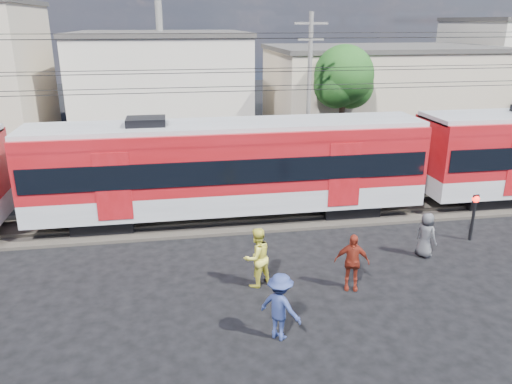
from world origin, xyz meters
TOP-DOWN VIEW (x-y plane):
  - ground at (0.00, 0.00)m, footprint 120.00×120.00m
  - track_bed at (0.00, 8.00)m, footprint 70.00×3.40m
  - rail_near at (0.00, 7.25)m, footprint 70.00×0.12m
  - rail_far at (0.00, 8.75)m, footprint 70.00×0.12m
  - commuter_train at (0.95, 8.00)m, footprint 50.30×3.08m
  - building_midwest at (-2.00, 27.00)m, footprint 12.24×12.24m
  - building_mideast at (14.00, 24.00)m, footprint 16.32×10.20m
  - utility_pole_mid at (6.00, 15.00)m, footprint 1.80×0.24m
  - tree_near at (9.19, 18.09)m, footprint 3.82×3.64m
  - pedestrian_b at (0.95, 2.31)m, footprint 1.18×1.08m
  - pedestrian_c at (1.07, -0.55)m, footprint 1.35×1.34m
  - pedestrian_d at (3.82, 1.61)m, footprint 1.17×0.74m
  - pedestrian_e at (7.22, 3.36)m, footprint 0.83×0.95m
  - crossing_signal at (9.65, 4.35)m, footprint 0.27×0.27m

SIDE VIEW (x-z plane):
  - ground at x=0.00m, z-range 0.00..0.00m
  - track_bed at x=0.00m, z-range 0.00..0.12m
  - rail_near at x=0.00m, z-range 0.12..0.24m
  - rail_far at x=0.00m, z-range 0.12..0.24m
  - pedestrian_e at x=7.22m, z-range 0.00..1.65m
  - pedestrian_d at x=3.82m, z-range 0.00..1.85m
  - pedestrian_c at x=1.07m, z-range 0.00..1.88m
  - pedestrian_b at x=0.95m, z-range 0.00..1.96m
  - crossing_signal at x=9.65m, z-range 0.36..2.21m
  - commuter_train at x=0.95m, z-range 0.31..4.49m
  - building_mideast at x=14.00m, z-range 0.01..6.31m
  - building_midwest at x=-2.00m, z-range 0.01..7.31m
  - utility_pole_mid at x=6.00m, z-range 0.28..8.78m
  - tree_near at x=9.19m, z-range 1.30..8.02m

